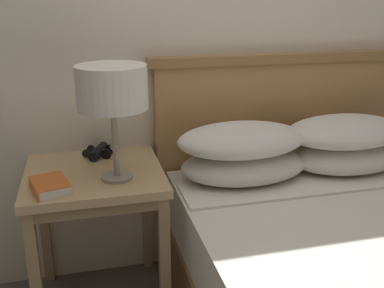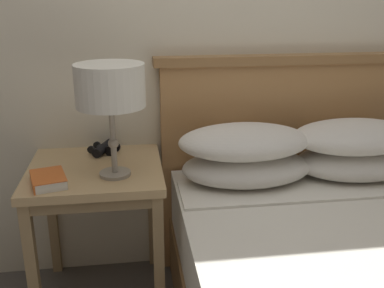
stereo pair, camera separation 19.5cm
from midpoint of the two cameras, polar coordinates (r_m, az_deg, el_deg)
wall_back at (r=2.21m, az=4.34°, el=15.98°), size 8.00×0.06×2.60m
nightstand at (r=2.03m, az=-9.37°, el=-5.24°), size 0.58×0.58×0.68m
table_lamp at (r=1.78m, az=-7.29°, el=7.02°), size 0.28×0.28×0.46m
book_on_nightstand at (r=1.84m, az=-15.01°, el=-4.46°), size 0.17×0.21×0.04m
binoculars_pair at (r=2.15m, az=-8.63°, el=-0.57°), size 0.16×0.16×0.05m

